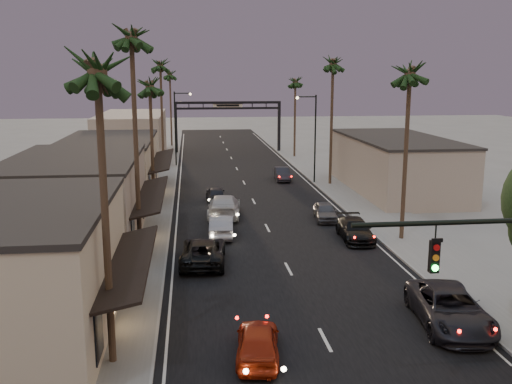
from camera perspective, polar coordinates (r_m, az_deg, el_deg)
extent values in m
plane|color=slate|center=(53.14, -0.60, -0.25)|extent=(200.00, 200.00, 0.00)
cube|color=black|center=(58.02, -1.12, 0.76)|extent=(14.00, 120.00, 0.02)
cube|color=slate|center=(64.77, -10.12, 1.77)|extent=(5.00, 92.00, 0.12)
cube|color=slate|center=(66.35, 6.49, 2.11)|extent=(5.00, 92.00, 0.12)
cube|color=beige|center=(26.20, -23.22, -7.54)|extent=(8.00, 12.00, 5.50)
cube|color=gray|center=(39.33, -17.54, -0.93)|extent=(8.00, 14.00, 5.50)
cube|color=beige|center=(54.90, -14.46, 2.42)|extent=(8.00, 16.00, 5.00)
cube|color=gray|center=(77.50, -12.24, 5.48)|extent=(8.00, 20.00, 6.00)
cube|color=gray|center=(55.89, 13.83, 2.61)|extent=(8.00, 18.00, 5.00)
cylinder|color=black|center=(18.55, 22.11, -2.74)|extent=(8.40, 0.16, 0.16)
cube|color=black|center=(18.12, 17.39, -6.18)|extent=(0.28, 0.22, 1.00)
cube|color=black|center=(82.08, -8.01, 6.31)|extent=(0.40, 0.40, 7.00)
cube|color=black|center=(83.06, 2.32, 6.47)|extent=(0.40, 0.40, 7.00)
cube|color=black|center=(81.99, -2.84, 8.92)|extent=(15.20, 0.35, 0.35)
cube|color=black|center=(82.03, -2.84, 8.37)|extent=(15.20, 0.30, 0.30)
cube|color=beige|center=(81.99, -2.84, 8.64)|extent=(4.20, 0.12, 1.00)
cylinder|color=black|center=(58.47, 5.94, 5.24)|extent=(0.16, 0.16, 9.00)
cylinder|color=black|center=(57.94, 5.05, 9.47)|extent=(2.00, 0.12, 0.12)
sphere|color=#FFD899|center=(57.77, 4.16, 9.38)|extent=(0.30, 0.30, 0.30)
cylinder|color=black|center=(70.04, -8.08, 6.23)|extent=(0.16, 0.16, 9.00)
cylinder|color=black|center=(69.76, -7.35, 9.77)|extent=(2.00, 0.12, 0.12)
sphere|color=#FFD899|center=(69.76, -6.59, 9.71)|extent=(0.30, 0.30, 0.30)
cylinder|color=#38281C|center=(21.65, -14.80, -3.29)|extent=(0.28, 0.28, 11.00)
sphere|color=black|center=(20.97, -15.68, 13.04)|extent=(3.20, 3.20, 3.20)
cylinder|color=#38281C|center=(34.16, -11.89, 3.92)|extent=(0.28, 0.28, 13.00)
sphere|color=black|center=(33.97, -12.41, 15.87)|extent=(3.20, 3.20, 3.20)
cylinder|color=#38281C|center=(48.19, -10.35, 4.36)|extent=(0.28, 0.28, 10.00)
sphere|color=black|center=(47.83, -10.60, 11.03)|extent=(3.20, 3.20, 3.20)
cylinder|color=#38281C|center=(66.98, -9.38, 7.24)|extent=(0.28, 0.28, 12.00)
sphere|color=black|center=(66.82, -9.57, 12.89)|extent=(3.20, 3.20, 3.20)
cylinder|color=#38281C|center=(38.76, 14.72, 3.19)|extent=(0.28, 0.28, 11.00)
sphere|color=black|center=(38.39, 15.19, 12.23)|extent=(3.20, 3.20, 3.20)
cylinder|color=#38281C|center=(57.67, 7.55, 6.61)|extent=(0.28, 0.28, 12.00)
sphere|color=black|center=(57.49, 7.73, 13.18)|extent=(3.20, 3.20, 3.20)
cylinder|color=#38281C|center=(77.24, 3.91, 7.19)|extent=(0.28, 0.28, 10.00)
sphere|color=black|center=(77.01, 3.96, 11.34)|extent=(3.20, 3.20, 3.20)
cylinder|color=#38281C|center=(89.93, -8.51, 8.03)|extent=(0.28, 0.28, 11.00)
sphere|color=black|center=(89.77, -8.63, 11.91)|extent=(3.20, 3.20, 3.20)
imported|color=maroon|center=(23.03, 0.18, -14.74)|extent=(2.17, 4.30, 1.41)
imported|color=black|center=(33.83, -5.30, -5.92)|extent=(2.92, 5.65, 1.52)
imported|color=gray|center=(39.39, -3.48, -3.38)|extent=(1.89, 4.65, 1.50)
imported|color=#B0B0B0|center=(44.71, -3.21, -1.40)|extent=(3.04, 6.22, 1.74)
imported|color=black|center=(50.10, -4.04, -0.21)|extent=(1.69, 4.03, 1.36)
imported|color=black|center=(27.06, 18.79, -10.94)|extent=(3.42, 6.25, 1.66)
imported|color=black|center=(39.04, 9.87, -3.74)|extent=(2.22, 4.94, 1.41)
imported|color=#47484C|center=(44.00, 6.92, -1.95)|extent=(2.00, 4.08, 1.34)
imported|color=black|center=(60.20, 2.64, 1.80)|extent=(1.64, 4.20, 1.36)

